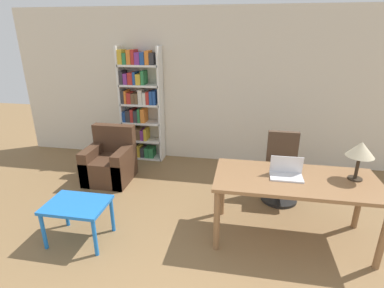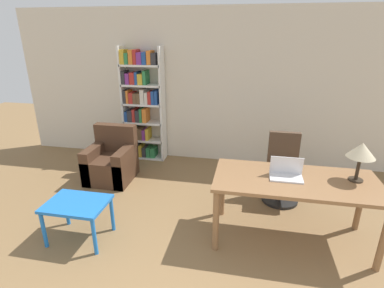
{
  "view_description": "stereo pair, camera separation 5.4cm",
  "coord_description": "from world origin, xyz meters",
  "px_view_note": "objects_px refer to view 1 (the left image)",
  "views": [
    {
      "loc": [
        0.28,
        -0.77,
        2.29
      ],
      "look_at": [
        -0.31,
        2.53,
        1.03
      ],
      "focal_mm": 28.0,
      "sensor_mm": 36.0,
      "label": 1
    },
    {
      "loc": [
        0.33,
        -0.76,
        2.29
      ],
      "look_at": [
        -0.31,
        2.53,
        1.03
      ],
      "focal_mm": 28.0,
      "sensor_mm": 36.0,
      "label": 2
    }
  ],
  "objects_px": {
    "desk": "(295,186)",
    "side_table_blue": "(77,209)",
    "office_chair": "(281,170)",
    "laptop": "(286,173)",
    "bookshelf": "(139,106)",
    "armchair": "(110,163)",
    "table_lamp": "(361,150)"
  },
  "relations": [
    {
      "from": "desk",
      "to": "side_table_blue",
      "type": "height_order",
      "value": "desk"
    },
    {
      "from": "office_chair",
      "to": "side_table_blue",
      "type": "height_order",
      "value": "office_chair"
    },
    {
      "from": "laptop",
      "to": "bookshelf",
      "type": "height_order",
      "value": "bookshelf"
    },
    {
      "from": "laptop",
      "to": "bookshelf",
      "type": "bearing_deg",
      "value": 140.44
    },
    {
      "from": "armchair",
      "to": "office_chair",
      "type": "bearing_deg",
      "value": -2.69
    },
    {
      "from": "desk",
      "to": "office_chair",
      "type": "xyz_separation_m",
      "value": [
        -0.04,
        0.91,
        -0.23
      ]
    },
    {
      "from": "side_table_blue",
      "to": "armchair",
      "type": "xyz_separation_m",
      "value": [
        -0.3,
        1.51,
        -0.12
      ]
    },
    {
      "from": "laptop",
      "to": "desk",
      "type": "bearing_deg",
      "value": -12.02
    },
    {
      "from": "laptop",
      "to": "table_lamp",
      "type": "relative_size",
      "value": 0.81
    },
    {
      "from": "side_table_blue",
      "to": "desk",
      "type": "bearing_deg",
      "value": 11.02
    },
    {
      "from": "table_lamp",
      "to": "side_table_blue",
      "type": "height_order",
      "value": "table_lamp"
    },
    {
      "from": "side_table_blue",
      "to": "bookshelf",
      "type": "relative_size",
      "value": 0.33
    },
    {
      "from": "side_table_blue",
      "to": "office_chair",
      "type": "bearing_deg",
      "value": 30.31
    },
    {
      "from": "bookshelf",
      "to": "office_chair",
      "type": "bearing_deg",
      "value": -23.88
    },
    {
      "from": "side_table_blue",
      "to": "armchair",
      "type": "distance_m",
      "value": 1.54
    },
    {
      "from": "armchair",
      "to": "bookshelf",
      "type": "distance_m",
      "value": 1.23
    },
    {
      "from": "office_chair",
      "to": "desk",
      "type": "bearing_deg",
      "value": -87.51
    },
    {
      "from": "laptop",
      "to": "office_chair",
      "type": "relative_size",
      "value": 0.36
    },
    {
      "from": "desk",
      "to": "side_table_blue",
      "type": "relative_size",
      "value": 2.61
    },
    {
      "from": "desk",
      "to": "table_lamp",
      "type": "height_order",
      "value": "table_lamp"
    },
    {
      "from": "desk",
      "to": "side_table_blue",
      "type": "distance_m",
      "value": 2.46
    },
    {
      "from": "desk",
      "to": "table_lamp",
      "type": "distance_m",
      "value": 0.77
    },
    {
      "from": "laptop",
      "to": "bookshelf",
      "type": "relative_size",
      "value": 0.17
    },
    {
      "from": "armchair",
      "to": "bookshelf",
      "type": "xyz_separation_m",
      "value": [
        0.2,
        0.97,
        0.73
      ]
    },
    {
      "from": "laptop",
      "to": "office_chair",
      "type": "height_order",
      "value": "laptop"
    },
    {
      "from": "desk",
      "to": "table_lamp",
      "type": "relative_size",
      "value": 4.11
    },
    {
      "from": "table_lamp",
      "to": "armchair",
      "type": "relative_size",
      "value": 0.5
    },
    {
      "from": "laptop",
      "to": "armchair",
      "type": "bearing_deg",
      "value": 158.64
    },
    {
      "from": "office_chair",
      "to": "bookshelf",
      "type": "bearing_deg",
      "value": 156.12
    },
    {
      "from": "office_chair",
      "to": "table_lamp",
      "type": "bearing_deg",
      "value": -50.83
    },
    {
      "from": "side_table_blue",
      "to": "armchair",
      "type": "height_order",
      "value": "armchair"
    },
    {
      "from": "table_lamp",
      "to": "office_chair",
      "type": "xyz_separation_m",
      "value": [
        -0.67,
        0.82,
        -0.67
      ]
    }
  ]
}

